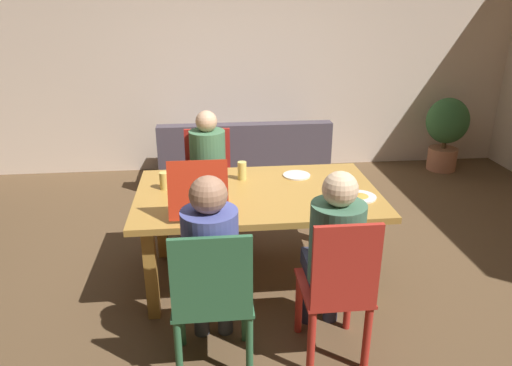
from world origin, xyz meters
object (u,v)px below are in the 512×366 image
at_px(chair_2, 338,290).
at_px(person_2, 333,247).
at_px(person_1, 208,164).
at_px(plate_2, 360,196).
at_px(drinking_glass_3, 242,171).
at_px(couch, 244,161).
at_px(dining_table, 257,202).
at_px(person_0, 211,255).
at_px(pizza_box_0, 199,201).
at_px(potted_plant, 446,128).
at_px(chair_1, 209,177).
at_px(drinking_glass_0, 348,205).
at_px(plate_0, 204,176).
at_px(plate_1, 297,175).
at_px(chair_0, 212,298).
at_px(drinking_glass_2, 184,175).
at_px(drinking_glass_1, 165,181).

relative_size(chair_2, person_2, 0.82).
bearing_deg(person_1, chair_2, -67.83).
xyz_separation_m(plate_2, drinking_glass_3, (-0.82, 0.45, 0.06)).
bearing_deg(couch, plate_2, -73.23).
distance_m(dining_table, person_0, 0.93).
relative_size(pizza_box_0, potted_plant, 0.52).
relative_size(chair_1, drinking_glass_0, 6.63).
height_order(pizza_box_0, couch, pizza_box_0).
relative_size(chair_1, couch, 0.50).
height_order(person_0, potted_plant, person_0).
relative_size(person_0, potted_plant, 1.31).
bearing_deg(person_1, plate_0, -93.96).
distance_m(plate_1, drinking_glass_3, 0.45).
bearing_deg(chair_0, couch, 82.16).
height_order(person_0, plate_0, person_0).
bearing_deg(person_2, couch, 96.24).
height_order(drinking_glass_2, drinking_glass_3, same).
xyz_separation_m(pizza_box_0, drinking_glass_0, (0.98, -0.20, 0.02)).
height_order(person_0, plate_1, person_0).
bearing_deg(drinking_glass_0, drinking_glass_3, 131.90).
distance_m(person_2, drinking_glass_2, 1.38).
bearing_deg(person_1, pizza_box_0, -93.51).
height_order(chair_1, plate_0, chair_1).
bearing_deg(chair_1, person_2, -67.78).
xyz_separation_m(dining_table, plate_1, (0.35, 0.29, 0.09)).
height_order(couch, potted_plant, potted_plant).
xyz_separation_m(plate_1, drinking_glass_0, (0.20, -0.75, 0.07)).
xyz_separation_m(pizza_box_0, plate_0, (0.03, 0.60, -0.05)).
distance_m(pizza_box_0, potted_plant, 3.97).
distance_m(person_1, chair_2, 1.93).
xyz_separation_m(chair_1, couch, (0.42, 1.06, -0.23)).
relative_size(plate_2, drinking_glass_3, 1.62).
height_order(person_0, chair_1, person_0).
bearing_deg(pizza_box_0, chair_2, -41.91).
bearing_deg(pizza_box_0, chair_0, -84.94).
relative_size(pizza_box_0, drinking_glass_0, 3.34).
bearing_deg(drinking_glass_1, drinking_glass_2, 30.90).
xyz_separation_m(chair_0, plate_1, (0.71, 1.28, 0.22)).
xyz_separation_m(chair_0, drinking_glass_3, (0.27, 1.26, 0.29)).
bearing_deg(person_0, drinking_glass_2, 100.04).
bearing_deg(chair_0, drinking_glass_2, 98.90).
distance_m(person_0, plate_1, 1.35).
bearing_deg(plate_0, chair_1, 86.95).
xyz_separation_m(couch, potted_plant, (2.57, 0.25, 0.26)).
xyz_separation_m(drinking_glass_3, couch, (0.15, 1.76, -0.53)).
relative_size(person_2, drinking_glass_1, 9.22).
height_order(person_1, pizza_box_0, person_1).
bearing_deg(plate_2, couch, 106.77).
bearing_deg(person_2, plate_2, 60.44).
bearing_deg(plate_1, drinking_glass_1, -170.91).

